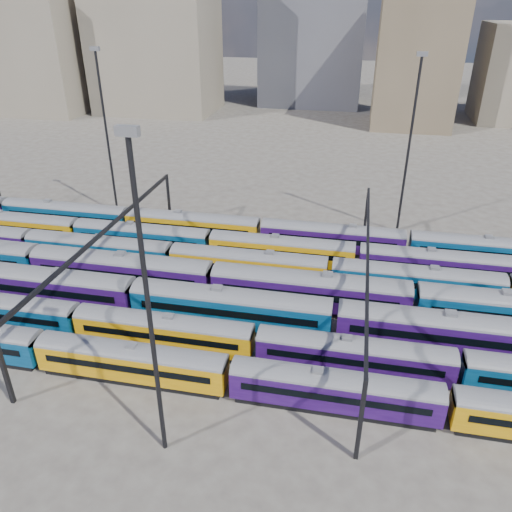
% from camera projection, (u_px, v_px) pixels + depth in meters
% --- Properties ---
extents(ground, '(500.00, 500.00, 0.00)m').
position_uv_depth(ground, '(273.00, 305.00, 58.13)').
color(ground, '#453F3A').
rests_on(ground, ground).
extents(rake_0, '(111.00, 2.71, 4.55)m').
position_uv_depth(rake_0, '(229.00, 372.00, 44.27)').
color(rake_0, black).
rests_on(rake_0, ground).
extents(rake_1, '(112.55, 2.75, 4.61)m').
position_uv_depth(rake_1, '(255.00, 340.00, 48.35)').
color(rake_1, black).
rests_on(rake_1, ground).
extents(rake_2, '(131.88, 3.21, 5.42)m').
position_uv_depth(rake_2, '(134.00, 293.00, 55.12)').
color(rake_2, black).
rests_on(rake_2, ground).
extents(rake_3, '(113.17, 3.31, 5.59)m').
position_uv_depth(rake_3, '(121.00, 268.00, 60.09)').
color(rake_3, black).
rests_on(rake_3, ground).
extents(rake_4, '(120.29, 2.93, 4.94)m').
position_uv_depth(rake_4, '(330.00, 270.00, 60.20)').
color(rake_4, black).
rests_on(rake_4, ground).
extents(rake_5, '(97.72, 2.86, 4.81)m').
position_uv_depth(rake_5, '(142.00, 235.00, 69.25)').
color(rake_5, black).
rests_on(rake_5, ground).
extents(rake_6, '(141.05, 2.95, 4.96)m').
position_uv_depth(rake_6, '(192.00, 223.00, 72.53)').
color(rake_6, black).
rests_on(rake_6, ground).
extents(gantry_1, '(0.35, 40.35, 8.03)m').
position_uv_depth(gantry_1, '(107.00, 238.00, 58.54)').
color(gantry_1, black).
rests_on(gantry_1, ground).
extents(gantry_2, '(0.35, 40.35, 8.03)m').
position_uv_depth(gantry_2, '(367.00, 262.00, 53.19)').
color(gantry_2, black).
rests_on(gantry_2, ground).
extents(mast_1, '(1.40, 0.50, 25.60)m').
position_uv_depth(mast_1, '(106.00, 129.00, 76.05)').
color(mast_1, black).
rests_on(mast_1, ground).
extents(mast_2, '(1.40, 0.50, 25.60)m').
position_uv_depth(mast_2, '(148.00, 300.00, 33.45)').
color(mast_2, black).
rests_on(mast_2, ground).
extents(mast_3, '(1.40, 0.50, 25.60)m').
position_uv_depth(mast_3, '(410.00, 141.00, 69.77)').
color(mast_3, black).
rests_on(mast_3, ground).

